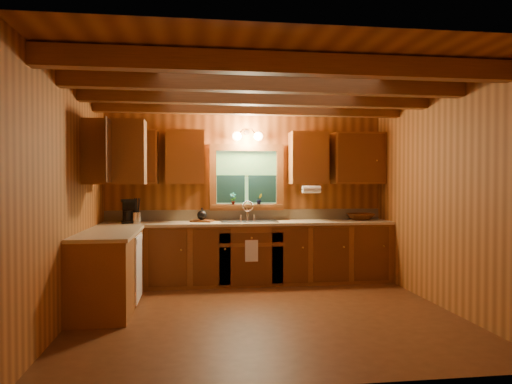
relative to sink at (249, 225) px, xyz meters
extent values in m
plane|color=#542D14|center=(0.00, -1.60, -0.86)|extent=(4.20, 4.20, 0.00)
plane|color=brown|center=(0.00, -1.60, 1.74)|extent=(4.20, 4.20, 0.00)
plane|color=brown|center=(0.00, 0.30, 0.44)|extent=(4.20, 0.00, 4.20)
plane|color=brown|center=(0.00, -3.50, 0.44)|extent=(4.20, 0.00, 4.20)
plane|color=brown|center=(-2.10, -1.60, 0.44)|extent=(0.00, 3.80, 3.80)
plane|color=brown|center=(2.10, -1.60, 0.44)|extent=(0.00, 3.80, 3.80)
cube|color=brown|center=(0.00, -2.80, 1.63)|extent=(4.20, 0.14, 0.18)
cube|color=brown|center=(0.00, -2.00, 1.63)|extent=(4.20, 0.14, 0.18)
cube|color=brown|center=(0.00, -1.20, 1.63)|extent=(4.20, 0.14, 0.18)
cube|color=brown|center=(0.00, -0.40, 1.63)|extent=(4.20, 0.14, 0.18)
cube|color=brown|center=(0.00, -0.01, -0.43)|extent=(4.20, 0.62, 0.86)
cube|color=brown|center=(-1.79, -1.12, -0.43)|extent=(0.62, 1.60, 0.86)
cube|color=tan|center=(0.00, -0.01, 0.02)|extent=(4.20, 0.66, 0.04)
cube|color=tan|center=(-1.78, -1.12, 0.02)|extent=(0.64, 1.60, 0.04)
cube|color=tan|center=(0.00, 0.28, 0.12)|extent=(4.20, 0.02, 0.16)
cube|color=white|center=(-1.47, -0.92, -0.43)|extent=(0.02, 0.60, 0.80)
cube|color=brown|center=(-1.70, 0.13, 0.98)|extent=(0.78, 0.34, 0.78)
cube|color=brown|center=(-0.92, 0.13, 0.98)|extent=(0.55, 0.34, 0.78)
cube|color=brown|center=(0.92, 0.13, 0.98)|extent=(0.55, 0.34, 0.78)
cube|color=brown|center=(1.70, 0.13, 0.98)|extent=(0.78, 0.34, 0.78)
cube|color=brown|center=(-1.93, -0.92, 0.98)|extent=(0.34, 1.10, 0.78)
cube|color=brown|center=(0.00, 0.26, 1.14)|extent=(1.12, 0.08, 0.10)
cube|color=brown|center=(0.00, 0.26, 0.24)|extent=(1.12, 0.08, 0.10)
cube|color=brown|center=(-0.51, 0.26, 0.69)|extent=(0.10, 0.08, 0.80)
cube|color=brown|center=(0.51, 0.26, 0.69)|extent=(0.10, 0.08, 0.80)
cube|color=#447431|center=(0.00, 0.29, 0.69)|extent=(0.92, 0.01, 0.80)
cube|color=#0F2B2A|center=(-0.24, 0.27, 0.52)|extent=(0.42, 0.02, 0.42)
cube|color=#0F2B2A|center=(0.24, 0.27, 0.52)|extent=(0.42, 0.02, 0.42)
cylinder|color=black|center=(0.00, 0.27, 0.71)|extent=(0.92, 0.01, 0.01)
cube|color=brown|center=(0.00, 0.22, 0.26)|extent=(1.06, 0.14, 0.04)
cylinder|color=black|center=(0.00, 0.26, 1.37)|extent=(0.08, 0.03, 0.08)
cylinder|color=black|center=(-0.10, 0.20, 1.37)|extent=(0.09, 0.17, 0.08)
cylinder|color=black|center=(0.10, 0.20, 1.37)|extent=(0.09, 0.17, 0.08)
sphere|color=#FFE0A5|center=(-0.16, 0.14, 1.30)|extent=(0.13, 0.13, 0.13)
sphere|color=#FFE0A5|center=(0.16, 0.14, 1.30)|extent=(0.13, 0.13, 0.13)
cylinder|color=white|center=(0.92, -0.07, 0.51)|extent=(0.27, 0.11, 0.11)
cube|color=white|center=(0.00, -0.34, -0.34)|extent=(0.18, 0.01, 0.30)
cube|color=silver|center=(0.00, 0.00, 0.05)|extent=(0.82, 0.48, 0.02)
cube|color=#262628|center=(-0.19, 0.00, -0.02)|extent=(0.34, 0.40, 0.14)
cube|color=#262628|center=(0.19, 0.00, -0.02)|extent=(0.34, 0.40, 0.14)
cylinder|color=silver|center=(0.00, 0.18, 0.15)|extent=(0.04, 0.04, 0.22)
torus|color=silver|center=(0.00, 0.12, 0.26)|extent=(0.16, 0.02, 0.16)
cube|color=black|center=(-1.70, -0.02, 0.06)|extent=(0.19, 0.23, 0.03)
cube|color=black|center=(-1.70, 0.05, 0.22)|extent=(0.19, 0.08, 0.32)
cube|color=black|center=(-1.70, -0.05, 0.36)|extent=(0.19, 0.21, 0.04)
cylinder|color=black|center=(-1.70, -0.06, 0.15)|extent=(0.12, 0.12, 0.14)
cylinder|color=silver|center=(-1.59, -0.08, 0.12)|extent=(0.12, 0.12, 0.16)
cylinder|color=black|center=(-1.60, -0.09, 0.28)|extent=(0.03, 0.04, 0.23)
cylinder|color=black|center=(-1.59, -0.08, 0.28)|extent=(0.01, 0.01, 0.23)
cylinder|color=black|center=(-1.57, -0.07, 0.28)|extent=(0.03, 0.04, 0.23)
cylinder|color=black|center=(-1.56, -0.06, 0.28)|extent=(0.04, 0.06, 0.23)
cube|color=#592E13|center=(-0.68, 0.05, 0.06)|extent=(0.36, 0.30, 0.03)
sphere|color=black|center=(-0.68, 0.05, 0.14)|extent=(0.14, 0.14, 0.14)
cylinder|color=black|center=(-0.68, 0.05, 0.23)|extent=(0.02, 0.02, 0.04)
imported|color=#48230C|center=(1.72, 0.06, 0.09)|extent=(0.42, 0.42, 0.10)
imported|color=#592E13|center=(-0.21, 0.20, 0.38)|extent=(0.11, 0.08, 0.18)
imported|color=#592E13|center=(0.19, 0.21, 0.37)|extent=(0.11, 0.10, 0.16)
camera|label=1|loc=(-0.80, -6.74, 0.62)|focal=32.66mm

